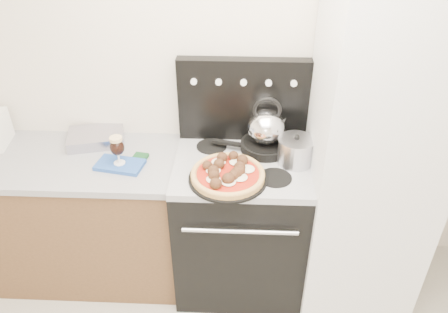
# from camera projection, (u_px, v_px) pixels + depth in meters

# --- Properties ---
(room_shell) EXTENTS (3.52, 3.01, 2.52)m
(room_shell) POSITION_uv_depth(u_px,v_px,m) (218.00, 223.00, 1.54)
(room_shell) COLOR #BBB6AB
(room_shell) RESTS_ON ground
(base_cabinet) EXTENTS (1.45, 0.60, 0.86)m
(base_cabinet) POSITION_uv_depth(u_px,v_px,m) (67.00, 218.00, 2.79)
(base_cabinet) COLOR brown
(base_cabinet) RESTS_ON ground
(countertop) EXTENTS (1.48, 0.63, 0.04)m
(countertop) POSITION_uv_depth(u_px,v_px,m) (52.00, 160.00, 2.54)
(countertop) COLOR #9B9BA1
(countertop) RESTS_ON base_cabinet
(stove_body) EXTENTS (0.76, 0.65, 0.88)m
(stove_body) POSITION_uv_depth(u_px,v_px,m) (240.00, 225.00, 2.72)
(stove_body) COLOR black
(stove_body) RESTS_ON ground
(cooktop) EXTENTS (0.76, 0.65, 0.04)m
(cooktop) POSITION_uv_depth(u_px,v_px,m) (242.00, 164.00, 2.47)
(cooktop) COLOR #ADADB2
(cooktop) RESTS_ON stove_body
(backguard) EXTENTS (0.76, 0.08, 0.50)m
(backguard) POSITION_uv_depth(u_px,v_px,m) (243.00, 100.00, 2.55)
(backguard) COLOR black
(backguard) RESTS_ON cooktop
(fridge) EXTENTS (0.64, 0.68, 1.90)m
(fridge) POSITION_uv_depth(u_px,v_px,m) (369.00, 163.00, 2.39)
(fridge) COLOR silver
(fridge) RESTS_ON ground
(foil_sheet) EXTENTS (0.38, 0.31, 0.07)m
(foil_sheet) POSITION_uv_depth(u_px,v_px,m) (96.00, 137.00, 2.66)
(foil_sheet) COLOR silver
(foil_sheet) RESTS_ON countertop
(oven_mitt) EXTENTS (0.28, 0.20, 0.02)m
(oven_mitt) POSITION_uv_depth(u_px,v_px,m) (120.00, 165.00, 2.45)
(oven_mitt) COLOR #2752A9
(oven_mitt) RESTS_ON countertop
(beer_glass) EXTENTS (0.10, 0.10, 0.17)m
(beer_glass) POSITION_uv_depth(u_px,v_px,m) (118.00, 150.00, 2.39)
(beer_glass) COLOR black
(beer_glass) RESTS_ON oven_mitt
(pizza_pan) EXTENTS (0.48, 0.48, 0.01)m
(pizza_pan) POSITION_uv_depth(u_px,v_px,m) (228.00, 178.00, 2.31)
(pizza_pan) COLOR black
(pizza_pan) RESTS_ON cooktop
(pizza) EXTENTS (0.43, 0.43, 0.06)m
(pizza) POSITION_uv_depth(u_px,v_px,m) (228.00, 173.00, 2.29)
(pizza) COLOR #E38B4B
(pizza) RESTS_ON pizza_pan
(skillet) EXTENTS (0.35, 0.35, 0.05)m
(skillet) POSITION_uv_depth(u_px,v_px,m) (265.00, 146.00, 2.55)
(skillet) COLOR black
(skillet) RESTS_ON cooktop
(tea_kettle) EXTENTS (0.28, 0.28, 0.24)m
(tea_kettle) POSITION_uv_depth(u_px,v_px,m) (266.00, 124.00, 2.47)
(tea_kettle) COLOR white
(tea_kettle) RESTS_ON skillet
(stock_pot) EXTENTS (0.23, 0.23, 0.14)m
(stock_pot) POSITION_uv_depth(u_px,v_px,m) (295.00, 152.00, 2.41)
(stock_pot) COLOR silver
(stock_pot) RESTS_ON cooktop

